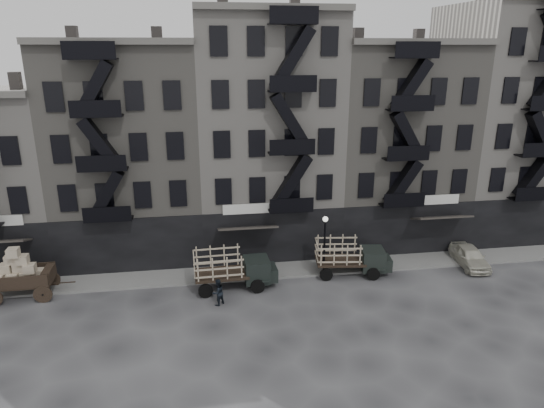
{
  "coord_description": "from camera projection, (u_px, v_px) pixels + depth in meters",
  "views": [
    {
      "loc": [
        -4.98,
        -26.43,
        14.94
      ],
      "look_at": [
        -0.34,
        4.0,
        4.86
      ],
      "focal_mm": 32.0,
      "sensor_mm": 36.0,
      "label": 1
    }
  ],
  "objects": [
    {
      "name": "sidewalk",
      "position": [
        277.0,
        270.0,
        33.69
      ],
      "size": [
        55.0,
        2.5,
        0.15
      ],
      "primitive_type": "cube",
      "color": "slate",
      "rests_on": "ground"
    },
    {
      "name": "ground",
      "position": [
        287.0,
        297.0,
        30.19
      ],
      "size": [
        140.0,
        140.0,
        0.0
      ],
      "primitive_type": "plane",
      "color": "#38383A",
      "rests_on": "ground"
    },
    {
      "name": "building_mideast",
      "position": [
        389.0,
        144.0,
        38.52
      ],
      "size": [
        10.0,
        11.35,
        16.2
      ],
      "color": "slate",
      "rests_on": "ground"
    },
    {
      "name": "lamp_post",
      "position": [
        325.0,
        238.0,
        32.2
      ],
      "size": [
        0.36,
        0.36,
        4.28
      ],
      "color": "black",
      "rests_on": "ground"
    },
    {
      "name": "pedestrian_mid",
      "position": [
        218.0,
        292.0,
        29.1
      ],
      "size": [
        1.04,
        1.0,
        1.68
      ],
      "primitive_type": "imported",
      "rotation": [
        0.0,
        0.0,
        3.8
      ],
      "color": "black",
      "rests_on": "ground"
    },
    {
      "name": "building_center",
      "position": [
        265.0,
        135.0,
        36.78
      ],
      "size": [
        10.0,
        11.35,
        18.2
      ],
      "color": "#AEA9A0",
      "rests_on": "ground"
    },
    {
      "name": "stake_truck_west",
      "position": [
        233.0,
        266.0,
        30.97
      ],
      "size": [
        5.33,
        2.35,
        2.63
      ],
      "rotation": [
        0.0,
        0.0,
        0.04
      ],
      "color": "black",
      "rests_on": "ground"
    },
    {
      "name": "car_east",
      "position": [
        470.0,
        256.0,
        34.37
      ],
      "size": [
        2.08,
        4.32,
        1.42
      ],
      "primitive_type": "imported",
      "rotation": [
        0.0,
        0.0,
        -0.1
      ],
      "color": "beige",
      "rests_on": "ground"
    },
    {
      "name": "wagon",
      "position": [
        18.0,
        269.0,
        29.71
      ],
      "size": [
        3.95,
        2.17,
        3.32
      ],
      "rotation": [
        0.0,
        0.0,
        0.01
      ],
      "color": "black",
      "rests_on": "ground"
    },
    {
      "name": "building_midwest",
      "position": [
        131.0,
        152.0,
        35.66
      ],
      "size": [
        10.0,
        11.35,
        16.2
      ],
      "color": "slate",
      "rests_on": "ground"
    },
    {
      "name": "building_east",
      "position": [
        507.0,
        122.0,
        39.48
      ],
      "size": [
        10.0,
        11.35,
        19.2
      ],
      "color": "#AEA9A0",
      "rests_on": "ground"
    },
    {
      "name": "stake_truck_east",
      "position": [
        351.0,
        255.0,
        32.87
      ],
      "size": [
        5.24,
        2.62,
        2.53
      ],
      "rotation": [
        0.0,
        0.0,
        -0.13
      ],
      "color": "black",
      "rests_on": "ground"
    }
  ]
}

